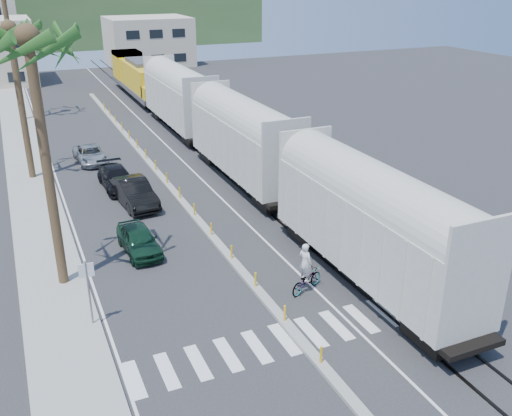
{
  "coord_description": "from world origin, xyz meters",
  "views": [
    {
      "loc": [
        -9.11,
        -18.79,
        13.56
      ],
      "look_at": [
        1.98,
        6.45,
        2.0
      ],
      "focal_mm": 40.0,
      "sensor_mm": 36.0,
      "label": 1
    }
  ],
  "objects": [
    {
      "name": "median",
      "position": [
        0.0,
        19.96,
        0.09
      ],
      "size": [
        0.45,
        60.0,
        0.85
      ],
      "color": "gray",
      "rests_on": "ground"
    },
    {
      "name": "ground",
      "position": [
        0.0,
        0.0,
        0.0
      ],
      "size": [
        140.0,
        140.0,
        0.0
      ],
      "primitive_type": "plane",
      "color": "#28282B",
      "rests_on": "ground"
    },
    {
      "name": "car_third",
      "position": [
        -3.21,
        17.75,
        0.7
      ],
      "size": [
        2.29,
        4.96,
        1.4
      ],
      "primitive_type": "imported",
      "rotation": [
        0.0,
        0.0,
        0.03
      ],
      "color": "black",
      "rests_on": "ground"
    },
    {
      "name": "palm_trees",
      "position": [
        -8.1,
        22.7,
        10.81
      ],
      "size": [
        3.5,
        37.2,
        13.75
      ],
      "color": "brown",
      "rests_on": "ground"
    },
    {
      "name": "cyclist",
      "position": [
        2.05,
        0.96,
        0.75
      ],
      "size": [
        2.22,
        2.55,
        2.4
      ],
      "rotation": [
        0.0,
        0.0,
        1.99
      ],
      "color": "#9EA0A5",
      "rests_on": "ground"
    },
    {
      "name": "buildings",
      "position": [
        -6.41,
        71.66,
        4.36
      ],
      "size": [
        38.0,
        27.0,
        10.0
      ],
      "color": "#B8A892",
      "rests_on": "ground"
    },
    {
      "name": "crosswalk",
      "position": [
        0.0,
        -2.0,
        0.01
      ],
      "size": [
        14.0,
        2.2,
        0.01
      ],
      "primitive_type": "cube",
      "color": "silver",
      "rests_on": "ground"
    },
    {
      "name": "car_lead",
      "position": [
        -4.01,
        7.86,
        0.7
      ],
      "size": [
        2.04,
        4.26,
        1.4
      ],
      "primitive_type": "imported",
      "rotation": [
        0.0,
        0.0,
        0.05
      ],
      "color": "#103220",
      "rests_on": "ground"
    },
    {
      "name": "freight_train",
      "position": [
        5.0,
        21.16,
        2.91
      ],
      "size": [
        3.0,
        60.94,
        5.85
      ],
      "color": "beige",
      "rests_on": "ground"
    },
    {
      "name": "street_sign",
      "position": [
        -7.3,
        2.0,
        1.97
      ],
      "size": [
        0.6,
        0.08,
        3.0
      ],
      "color": "slate",
      "rests_on": "ground"
    },
    {
      "name": "lane_markings",
      "position": [
        -2.15,
        25.0,
        0.0
      ],
      "size": [
        9.42,
        90.0,
        0.01
      ],
      "color": "silver",
      "rests_on": "ground"
    },
    {
      "name": "hillside",
      "position": [
        0.0,
        100.0,
        6.0
      ],
      "size": [
        80.0,
        20.0,
        12.0
      ],
      "primitive_type": "cube",
      "color": "#385628",
      "rests_on": "ground"
    },
    {
      "name": "car_rear",
      "position": [
        -3.96,
        24.11,
        0.62
      ],
      "size": [
        2.55,
        4.7,
        1.24
      ],
      "primitive_type": "imported",
      "rotation": [
        0.0,
        0.0,
        0.05
      ],
      "color": "#A2A4A7",
      "rests_on": "ground"
    },
    {
      "name": "rails",
      "position": [
        5.0,
        28.0,
        0.03
      ],
      "size": [
        1.56,
        100.0,
        0.06
      ],
      "color": "black",
      "rests_on": "ground"
    },
    {
      "name": "sidewalk",
      "position": [
        -8.5,
        25.0,
        0.07
      ],
      "size": [
        3.0,
        90.0,
        0.15
      ],
      "primitive_type": "cube",
      "color": "gray",
      "rests_on": "ground"
    },
    {
      "name": "car_second",
      "position": [
        -2.8,
        14.31,
        0.83
      ],
      "size": [
        2.75,
        5.37,
        1.65
      ],
      "primitive_type": "imported",
      "rotation": [
        0.0,
        0.0,
        0.1
      ],
      "color": "black",
      "rests_on": "ground"
    }
  ]
}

